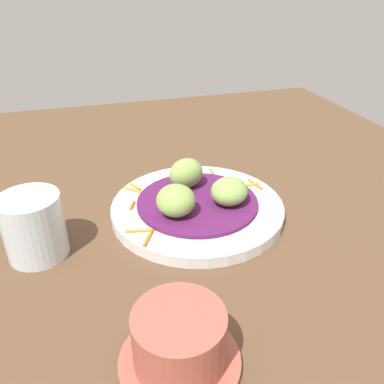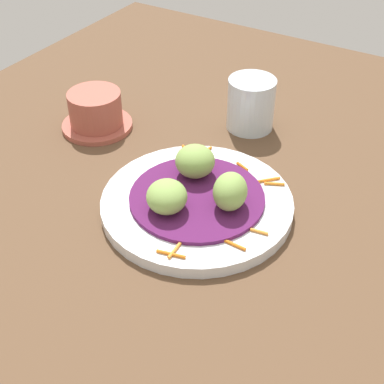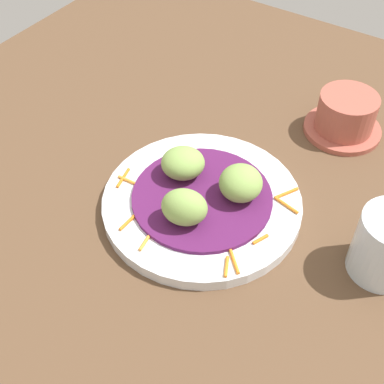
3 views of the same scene
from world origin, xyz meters
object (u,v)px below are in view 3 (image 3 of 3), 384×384
(guac_scoop_center, at_px, (240,182))
(guac_scoop_right, at_px, (183,163))
(guac_scoop_left, at_px, (184,207))
(terracotta_bowl, at_px, (345,116))
(main_plate, at_px, (202,203))

(guac_scoop_center, distance_m, guac_scoop_right, 0.08)
(guac_scoop_left, height_order, terracotta_bowl, guac_scoop_left)
(main_plate, distance_m, guac_scoop_left, 0.06)
(main_plate, relative_size, guac_scoop_center, 4.68)
(guac_scoop_center, bearing_deg, terracotta_bowl, 75.73)
(guac_scoop_left, bearing_deg, guac_scoop_center, 65.19)
(main_plate, height_order, guac_scoop_center, guac_scoop_center)
(guac_scoop_right, bearing_deg, guac_scoop_center, 5.19)
(guac_scoop_right, relative_size, terracotta_bowl, 0.50)
(main_plate, distance_m, guac_scoop_center, 0.06)
(main_plate, height_order, guac_scoop_right, guac_scoop_right)
(main_plate, distance_m, guac_scoop_right, 0.06)
(main_plate, bearing_deg, terracotta_bowl, 69.12)
(guac_scoop_left, distance_m, guac_scoop_center, 0.08)
(terracotta_bowl, bearing_deg, guac_scoop_left, -107.04)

